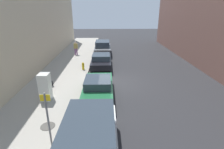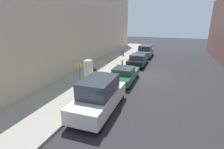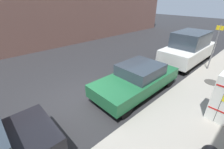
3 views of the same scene
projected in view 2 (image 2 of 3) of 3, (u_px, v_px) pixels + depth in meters
The scene contains 13 objects.
ground_plane at pixel (142, 76), 17.55m from camera, with size 80.00×80.00×0.00m, color #28282B.
sidewalk_slab at pixel (100, 71), 18.95m from camera, with size 4.38×44.00×0.16m, color #9E998E.
building_facade_near at pixel (72, 24), 18.48m from camera, with size 1.88×39.60×9.82m, color beige.
discarded_refrigerator at pixel (88, 69), 15.97m from camera, with size 0.63×0.69×1.72m.
manhole_cover at pixel (84, 90), 13.47m from camera, with size 0.70×0.70×0.02m, color #47443F.
street_sign_post at pixel (80, 80), 11.25m from camera, with size 0.36×0.07×2.66m.
fire_hydrant at pixel (122, 62), 20.78m from camera, with size 0.22×0.22×0.71m.
trash_bag at pixel (94, 70), 18.07m from camera, with size 0.45×0.45×0.45m, color black.
pedestrian_walking_far at pixel (123, 49), 26.29m from camera, with size 0.47×0.22×1.62m.
parked_van_white at pixel (99, 96), 10.45m from camera, with size 1.96×4.92×2.12m.
parked_sedan_green at pixel (124, 74), 15.57m from camera, with size 1.88×4.46×1.37m.
parked_sedan_dark at pixel (138, 60), 21.21m from camera, with size 1.90×4.45×1.39m.
parked_suv_gray at pixel (145, 51), 26.02m from camera, with size 1.98×4.54×1.72m.
Camera 2 is at (2.74, -16.73, 5.42)m, focal length 28.00 mm.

